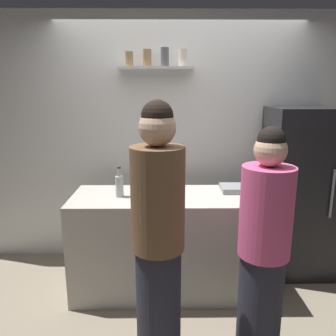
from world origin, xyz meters
The scene contains 11 objects.
ground_plane centered at (0.00, 0.00, 0.00)m, with size 5.28×5.28×0.00m, color gray.
back_wall_assembly centered at (0.00, 1.25, 1.31)m, with size 4.80×0.32×2.60m.
refrigerator centered at (1.18, 0.85, 0.83)m, with size 0.65×0.60×1.67m.
counter centered at (-0.13, 0.52, 0.46)m, with size 1.70×0.66×0.92m, color #B7B2A8.
baking_pan centered at (0.54, 0.64, 0.94)m, with size 0.34×0.24×0.05m, color gray.
utensil_holder centered at (-0.38, 0.28, 0.97)m, with size 0.09×0.09×0.22m.
wine_bottle_pale_glass centered at (-0.55, 0.50, 1.02)m, with size 0.07×0.07×0.27m.
wine_bottle_amber_glass centered at (-0.38, 0.51, 1.03)m, with size 0.08×0.08×0.30m.
water_bottle_plastic centered at (-0.21, 0.46, 1.01)m, with size 0.09×0.09×0.22m.
person_brown_jacket centered at (-0.20, -0.32, 0.89)m, with size 0.34×0.34×1.77m.
person_pink_top centered at (0.50, -0.27, 0.79)m, with size 0.34×0.34×1.61m.
Camera 1 is at (-0.15, -2.28, 1.82)m, focal length 35.38 mm.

